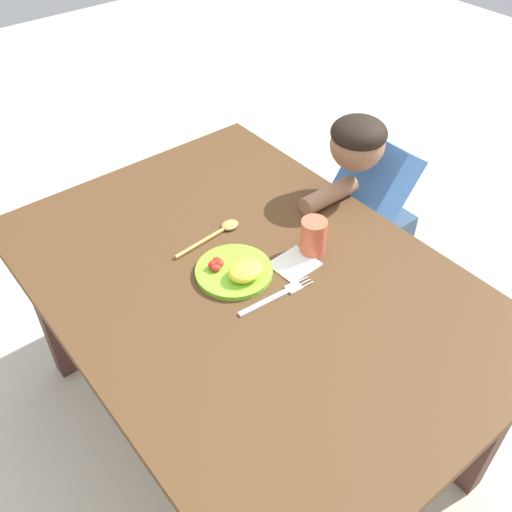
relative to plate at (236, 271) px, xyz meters
The scene contains 8 objects.
ground_plane 0.68m from the plate, 28.25° to the left, with size 8.00×8.00×0.00m, color beige.
dining_table 0.10m from the plate, 28.25° to the left, with size 1.32×0.93×0.66m.
plate is the anchor object (origin of this frame).
fork 0.13m from the plate, 13.63° to the left, with size 0.04×0.22×0.01m.
spoon 0.18m from the plate, 159.36° to the left, with size 0.05×0.22×0.01m.
drinking_cup 0.23m from the plate, 76.50° to the left, with size 0.07×0.07×0.10m, color #E46043.
person 0.65m from the plate, 97.30° to the left, with size 0.19×0.45×0.91m.
napkin 0.16m from the plate, 65.87° to the left, with size 0.10×0.11×0.00m, color white.
Camera 1 is at (0.84, -0.64, 1.69)m, focal length 40.20 mm.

